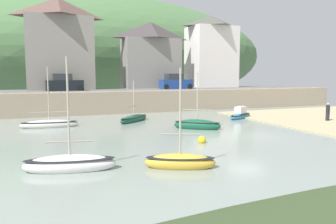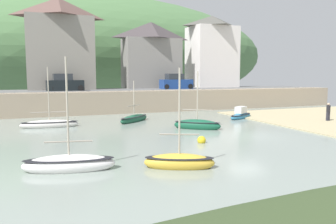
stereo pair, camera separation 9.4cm
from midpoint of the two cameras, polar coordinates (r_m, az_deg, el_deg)
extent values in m
cube|color=gray|center=(24.73, 13.04, -3.87)|extent=(48.00, 40.00, 0.06)
cube|color=tan|center=(39.63, -0.99, 1.90)|extent=(48.00, 2.40, 2.40)
cube|color=#606060|center=(43.04, -2.73, 3.78)|extent=(48.00, 9.00, 0.10)
ellipsoid|color=#4D7546|center=(76.23, -12.81, 9.39)|extent=(80.00, 44.00, 24.27)
cube|color=gray|center=(45.37, -17.82, 9.30)|extent=(7.87, 5.89, 8.88)
pyramid|color=brown|center=(46.03, -18.07, 16.33)|extent=(8.17, 6.19, 2.41)
cube|color=gray|center=(47.71, -2.96, 8.14)|extent=(7.68, 4.08, 6.72)
pyramid|color=#433C3E|center=(48.06, -2.99, 13.51)|extent=(7.98, 4.38, 2.28)
cube|color=white|center=(51.58, 7.20, 9.12)|extent=(6.52, 5.19, 8.81)
pyramid|color=#52514B|center=(52.09, 7.28, 14.86)|extent=(6.82, 5.49, 1.61)
ellipsoid|color=gold|center=(15.84, 1.87, -8.50)|extent=(3.41, 2.30, 0.86)
ellipsoid|color=black|center=(15.78, 1.87, -7.66)|extent=(3.34, 2.25, 0.12)
cylinder|color=#B2A893|center=(15.40, 1.90, 0.14)|extent=(0.09, 0.09, 3.92)
cylinder|color=gray|center=(15.55, 1.89, -3.77)|extent=(1.70, 0.81, 0.07)
ellipsoid|color=white|center=(16.02, -16.29, -8.52)|extent=(4.25, 2.01, 0.93)
ellipsoid|color=black|center=(15.96, -16.32, -7.63)|extent=(4.17, 1.97, 0.12)
cylinder|color=#B2A893|center=(15.56, -16.59, 0.90)|extent=(0.09, 0.09, 4.34)
cylinder|color=gray|center=(15.79, -16.41, -4.79)|extent=(2.07, 0.49, 0.07)
ellipsoid|color=#165237|center=(26.89, 4.81, -2.26)|extent=(3.62, 3.18, 0.98)
ellipsoid|color=black|center=(26.85, 4.82, -1.70)|extent=(3.55, 3.12, 0.12)
cylinder|color=#B2A893|center=(26.64, 4.86, 2.79)|extent=(0.09, 0.09, 3.77)
cylinder|color=gray|center=(26.73, 4.84, 0.36)|extent=(1.94, 1.55, 0.07)
ellipsoid|color=silver|center=(29.27, -19.36, -2.01)|extent=(4.63, 1.46, 0.78)
ellipsoid|color=black|center=(29.24, -19.38, -1.59)|extent=(4.54, 1.43, 0.12)
cylinder|color=#B2A893|center=(29.03, -19.55, 2.93)|extent=(0.09, 0.09, 4.27)
cylinder|color=gray|center=(29.15, -19.44, -0.03)|extent=(2.86, 0.28, 0.07)
ellipsoid|color=#1B5238|center=(31.05, -5.82, -1.20)|extent=(3.75, 3.54, 0.80)
ellipsoid|color=black|center=(31.02, -5.82, -0.79)|extent=(3.67, 3.47, 0.12)
cylinder|color=#B2A893|center=(30.86, -5.86, 2.38)|extent=(0.09, 0.09, 3.08)
cylinder|color=gray|center=(30.91, -5.85, 1.10)|extent=(1.61, 1.48, 0.07)
ellipsoid|color=teal|center=(34.03, 11.98, -0.71)|extent=(3.82, 2.89, 0.64)
ellipsoid|color=black|center=(34.00, 11.98, -0.42)|extent=(3.74, 2.83, 0.12)
cube|color=silver|center=(33.95, 12.00, 0.37)|extent=(1.52, 1.31, 0.65)
cube|color=black|center=(40.84, -17.03, 4.28)|extent=(4.17, 1.87, 1.20)
cube|color=#282D33|center=(40.80, -17.43, 5.60)|extent=(2.16, 1.59, 0.80)
cylinder|color=black|center=(41.81, -14.85, 4.01)|extent=(0.64, 0.22, 0.64)
cylinder|color=black|center=(40.22, -14.58, 3.93)|extent=(0.64, 0.22, 0.64)
cylinder|color=black|center=(41.55, -19.38, 3.85)|extent=(0.64, 0.22, 0.64)
cylinder|color=black|center=(39.95, -19.29, 3.76)|extent=(0.64, 0.22, 0.64)
cube|color=navy|center=(44.16, 1.25, 4.70)|extent=(4.14, 1.81, 1.20)
cube|color=#282D33|center=(44.05, 0.95, 5.93)|extent=(2.14, 1.56, 0.80)
cylinder|color=black|center=(45.57, 2.77, 4.39)|extent=(0.64, 0.22, 0.64)
cylinder|color=black|center=(44.11, 3.63, 4.32)|extent=(0.64, 0.22, 0.64)
cylinder|color=black|center=(44.31, -1.13, 4.34)|extent=(0.64, 0.22, 0.64)
cylinder|color=black|center=(42.81, -0.38, 4.27)|extent=(0.64, 0.22, 0.64)
cube|color=#282833|center=(33.99, 25.13, -0.63)|extent=(0.28, 0.20, 0.82)
cylinder|color=black|center=(33.91, 25.19, 0.55)|extent=(0.34, 0.34, 0.58)
sphere|color=#D1A889|center=(33.88, 25.22, 1.22)|extent=(0.22, 0.22, 0.22)
sphere|color=yellow|center=(21.53, 5.57, -4.73)|extent=(0.54, 0.54, 0.54)
camera|label=1|loc=(0.05, -90.22, -0.03)|focal=36.32mm
camera|label=2|loc=(0.05, 89.78, 0.03)|focal=36.32mm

